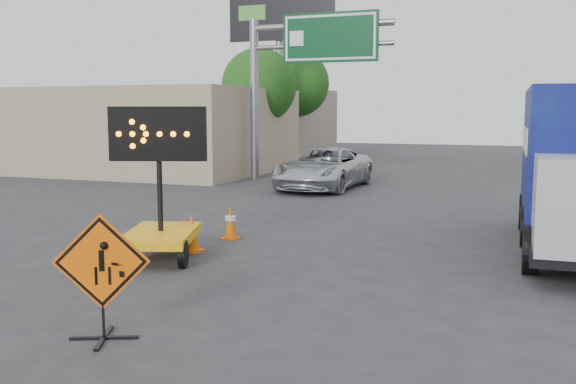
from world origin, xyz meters
The scene contains 13 objects.
ground centered at (0.00, 0.00, 0.00)m, with size 100.00×100.00×0.00m, color #2D2D30.
storefront_left_near centered at (-14.00, 20.00, 2.00)m, with size 14.00×10.00×4.00m, color tan.
storefront_left_far centered at (-15.00, 34.00, 2.20)m, with size 12.00×10.00×4.40m, color gray.
highway_gantry centered at (-4.43, 17.96, 5.07)m, with size 6.18×0.38×6.90m.
billboard centered at (-8.35, 25.87, 7.35)m, with size 6.10×0.54×9.85m.
tree_left_near centered at (-8.00, 22.00, 4.16)m, with size 3.71×3.71×6.03m.
tree_left_far centered at (-9.00, 30.00, 4.60)m, with size 4.10×4.10×6.66m.
construction_sign centered at (-0.43, -0.73, 0.88)m, with size 1.16×0.84×1.67m.
arrow_board centered at (-2.19, 3.50, 0.68)m, with size 1.91×2.44×3.05m.
pickup_truck centered at (-2.70, 15.90, 0.78)m, with size 2.58×5.59×1.55m, color silver.
cone_a centered at (-1.96, 4.34, 0.40)m, with size 0.49×0.49×0.80m.
cone_b centered at (-2.18, 4.42, 0.36)m, with size 0.43×0.43×0.72m.
cone_c centered at (-1.77, 5.82, 0.39)m, with size 0.42×0.42×0.77m.
Camera 1 is at (4.69, -7.43, 2.98)m, focal length 40.00 mm.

